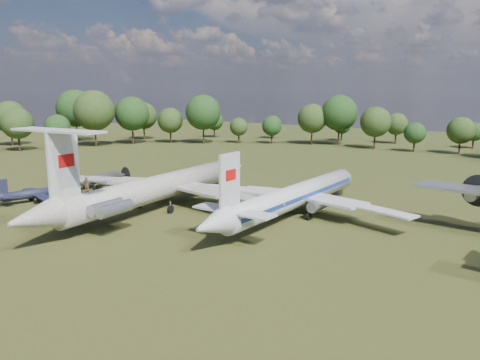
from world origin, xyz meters
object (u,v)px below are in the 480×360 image
Objects in this scene: il62_airliner at (163,191)px; tu104_jet at (295,200)px; person_on_il62 at (87,185)px; small_prop_northwest at (91,182)px; small_prop_west at (35,195)px.

il62_airliner is 18.62m from tu104_jet.
il62_airliner is at bearing -114.37° from person_on_il62.
tu104_jet is (17.27, 6.96, -0.30)m from il62_airliner.
tu104_jet is 36.68m from small_prop_northwest.
small_prop_west is (-35.40, -15.33, -1.13)m from tu104_jet.
person_on_il62 is at bearing 0.77° from small_prop_west.
tu104_jet is 2.69× the size of small_prop_northwest.
small_prop_northwest is 26.20m from person_on_il62.
small_prop_west is 0.85× the size of small_prop_northwest.
person_on_il62 is (1.16, -13.36, 3.29)m from il62_airliner.
person_on_il62 reaches higher than small_prop_northwest.
small_prop_northwest is at bearing 167.34° from il62_airliner.
tu104_jet is 3.16× the size of small_prop_west.
person_on_il62 reaches higher than tu104_jet.
small_prop_west is at bearing -78.54° from small_prop_northwest.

